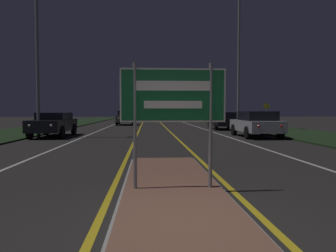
{
  "coord_description": "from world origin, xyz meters",
  "views": [
    {
      "loc": [
        -0.46,
        -4.13,
        1.53
      ],
      "look_at": [
        0.0,
        3.36,
        1.18
      ],
      "focal_mm": 35.0,
      "sensor_mm": 36.0,
      "label": 1
    }
  ],
  "objects_px": {
    "streetlight_right_near": "(239,33)",
    "car_receding_1": "(223,120)",
    "highway_sign": "(173,101)",
    "car_approaching_2": "(133,116)",
    "warning_sign": "(266,113)",
    "car_approaching_1": "(126,117)",
    "car_receding_0": "(256,123)",
    "car_approaching_0": "(54,124)",
    "streetlight_left_near": "(37,14)"
  },
  "relations": [
    {
      "from": "highway_sign",
      "to": "warning_sign",
      "type": "bearing_deg",
      "value": 65.49
    },
    {
      "from": "highway_sign",
      "to": "car_approaching_1",
      "type": "height_order",
      "value": "highway_sign"
    },
    {
      "from": "car_receding_0",
      "to": "car_receding_1",
      "type": "distance_m",
      "value": 7.94
    },
    {
      "from": "warning_sign",
      "to": "car_receding_0",
      "type": "bearing_deg",
      "value": -114.12
    },
    {
      "from": "streetlight_right_near",
      "to": "warning_sign",
      "type": "relative_size",
      "value": 5.11
    },
    {
      "from": "highway_sign",
      "to": "car_approaching_2",
      "type": "distance_m",
      "value": 41.23
    },
    {
      "from": "car_approaching_0",
      "to": "streetlight_left_near",
      "type": "bearing_deg",
      "value": -116.2
    },
    {
      "from": "streetlight_right_near",
      "to": "car_receding_1",
      "type": "xyz_separation_m",
      "value": [
        -0.76,
        1.76,
        -6.69
      ]
    },
    {
      "from": "warning_sign",
      "to": "streetlight_right_near",
      "type": "bearing_deg",
      "value": -150.47
    },
    {
      "from": "highway_sign",
      "to": "car_approaching_0",
      "type": "xyz_separation_m",
      "value": [
        -6.02,
        13.69,
        -0.94
      ]
    },
    {
      "from": "car_receding_1",
      "to": "car_approaching_2",
      "type": "xyz_separation_m",
      "value": [
        -8.23,
        20.63,
        0.02
      ]
    },
    {
      "from": "highway_sign",
      "to": "car_receding_1",
      "type": "xyz_separation_m",
      "value": [
        5.7,
        20.51,
        -0.95
      ]
    },
    {
      "from": "car_receding_1",
      "to": "car_approaching_0",
      "type": "distance_m",
      "value": 13.56
    },
    {
      "from": "car_receding_0",
      "to": "car_approaching_0",
      "type": "bearing_deg",
      "value": 174.59
    },
    {
      "from": "streetlight_right_near",
      "to": "car_receding_1",
      "type": "bearing_deg",
      "value": 113.36
    },
    {
      "from": "car_receding_0",
      "to": "warning_sign",
      "type": "xyz_separation_m",
      "value": [
        3.48,
        7.78,
        0.57
      ]
    },
    {
      "from": "highway_sign",
      "to": "car_approaching_0",
      "type": "bearing_deg",
      "value": 113.74
    },
    {
      "from": "car_approaching_1",
      "to": "highway_sign",
      "type": "bearing_deg",
      "value": -84.51
    },
    {
      "from": "car_receding_0",
      "to": "car_approaching_1",
      "type": "relative_size",
      "value": 0.97
    },
    {
      "from": "streetlight_right_near",
      "to": "warning_sign",
      "type": "distance_m",
      "value": 6.89
    },
    {
      "from": "highway_sign",
      "to": "car_approaching_2",
      "type": "height_order",
      "value": "highway_sign"
    },
    {
      "from": "car_approaching_2",
      "to": "warning_sign",
      "type": "bearing_deg",
      "value": -60.4
    },
    {
      "from": "car_approaching_0",
      "to": "warning_sign",
      "type": "distance_m",
      "value": 16.7
    },
    {
      "from": "highway_sign",
      "to": "car_approaching_1",
      "type": "bearing_deg",
      "value": 95.49
    },
    {
      "from": "car_approaching_0",
      "to": "car_approaching_2",
      "type": "height_order",
      "value": "car_approaching_2"
    },
    {
      "from": "car_receding_0",
      "to": "car_receding_1",
      "type": "xyz_separation_m",
      "value": [
        -0.1,
        7.94,
        -0.04
      ]
    },
    {
      "from": "car_approaching_1",
      "to": "car_approaching_2",
      "type": "xyz_separation_m",
      "value": [
        0.32,
        11.52,
        -0.03
      ]
    },
    {
      "from": "car_receding_0",
      "to": "streetlight_left_near",
      "type": "bearing_deg",
      "value": 179.73
    },
    {
      "from": "car_receding_0",
      "to": "car_receding_1",
      "type": "relative_size",
      "value": 1.04
    },
    {
      "from": "car_receding_1",
      "to": "car_approaching_2",
      "type": "relative_size",
      "value": 0.98
    },
    {
      "from": "car_receding_0",
      "to": "warning_sign",
      "type": "relative_size",
      "value": 2.14
    },
    {
      "from": "car_approaching_0",
      "to": "car_approaching_1",
      "type": "height_order",
      "value": "car_approaching_1"
    },
    {
      "from": "car_approaching_1",
      "to": "warning_sign",
      "type": "distance_m",
      "value": 15.27
    },
    {
      "from": "highway_sign",
      "to": "streetlight_left_near",
      "type": "height_order",
      "value": "streetlight_left_near"
    },
    {
      "from": "warning_sign",
      "to": "car_receding_1",
      "type": "bearing_deg",
      "value": 177.49
    },
    {
      "from": "car_receding_1",
      "to": "warning_sign",
      "type": "xyz_separation_m",
      "value": [
        3.58,
        -0.16,
        0.6
      ]
    },
    {
      "from": "car_receding_1",
      "to": "warning_sign",
      "type": "bearing_deg",
      "value": -2.51
    },
    {
      "from": "streetlight_left_near",
      "to": "car_approaching_2",
      "type": "xyz_separation_m",
      "value": [
        4.01,
        28.51,
        -6.04
      ]
    },
    {
      "from": "car_receding_0",
      "to": "car_approaching_2",
      "type": "xyz_separation_m",
      "value": [
        -8.32,
        28.57,
        -0.01
      ]
    },
    {
      "from": "car_receding_1",
      "to": "car_approaching_0",
      "type": "height_order",
      "value": "car_approaching_0"
    },
    {
      "from": "car_receding_1",
      "to": "car_approaching_1",
      "type": "height_order",
      "value": "car_approaching_1"
    },
    {
      "from": "car_receding_1",
      "to": "car_approaching_2",
      "type": "distance_m",
      "value": 22.21
    },
    {
      "from": "streetlight_right_near",
      "to": "car_approaching_1",
      "type": "relative_size",
      "value": 2.32
    },
    {
      "from": "car_receding_1",
      "to": "warning_sign",
      "type": "relative_size",
      "value": 2.06
    },
    {
      "from": "car_receding_1",
      "to": "warning_sign",
      "type": "height_order",
      "value": "warning_sign"
    },
    {
      "from": "car_approaching_1",
      "to": "car_receding_0",
      "type": "bearing_deg",
      "value": -63.12
    },
    {
      "from": "highway_sign",
      "to": "warning_sign",
      "type": "height_order",
      "value": "highway_sign"
    },
    {
      "from": "streetlight_left_near",
      "to": "car_receding_1",
      "type": "bearing_deg",
      "value": 32.77
    },
    {
      "from": "streetlight_left_near",
      "to": "streetlight_right_near",
      "type": "relative_size",
      "value": 0.96
    },
    {
      "from": "highway_sign",
      "to": "car_receding_1",
      "type": "height_order",
      "value": "highway_sign"
    }
  ]
}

